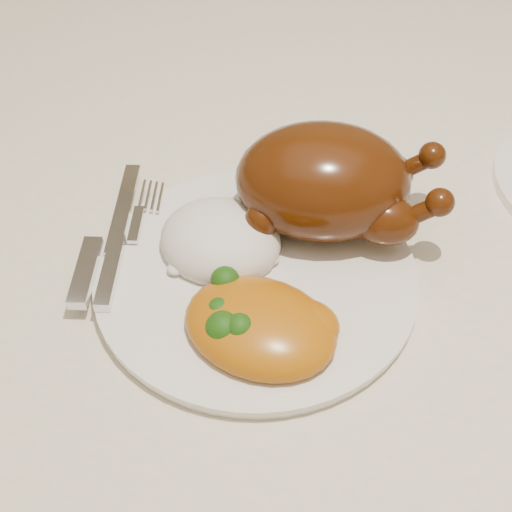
# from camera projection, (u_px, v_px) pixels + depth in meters

# --- Properties ---
(dining_table) EXTENTS (1.60, 0.90, 0.76)m
(dining_table) POSITION_uv_depth(u_px,v_px,m) (214.00, 264.00, 0.75)
(dining_table) COLOR brown
(dining_table) RESTS_ON floor
(tablecloth) EXTENTS (1.73, 1.03, 0.18)m
(tablecloth) POSITION_uv_depth(u_px,v_px,m) (210.00, 213.00, 0.70)
(tablecloth) COLOR beige
(tablecloth) RESTS_ON dining_table
(dinner_plate) EXTENTS (0.33, 0.33, 0.01)m
(dinner_plate) POSITION_uv_depth(u_px,v_px,m) (256.00, 277.00, 0.59)
(dinner_plate) COLOR white
(dinner_plate) RESTS_ON tablecloth
(roast_chicken) EXTENTS (0.19, 0.14, 0.10)m
(roast_chicken) POSITION_uv_depth(u_px,v_px,m) (328.00, 182.00, 0.60)
(roast_chicken) COLOR #4F1F08
(roast_chicken) RESTS_ON dinner_plate
(rice_mound) EXTENTS (0.12, 0.11, 0.05)m
(rice_mound) POSITION_uv_depth(u_px,v_px,m) (221.00, 241.00, 0.60)
(rice_mound) COLOR white
(rice_mound) RESTS_ON dinner_plate
(mac_and_cheese) EXTENTS (0.14, 0.12, 0.04)m
(mac_and_cheese) POSITION_uv_depth(u_px,v_px,m) (263.00, 325.00, 0.54)
(mac_and_cheese) COLOR #BA6C0B
(mac_and_cheese) RESTS_ON dinner_plate
(cutlery) EXTENTS (0.05, 0.18, 0.01)m
(cutlery) POSITION_uv_depth(u_px,v_px,m) (109.00, 250.00, 0.60)
(cutlery) COLOR silver
(cutlery) RESTS_ON dinner_plate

